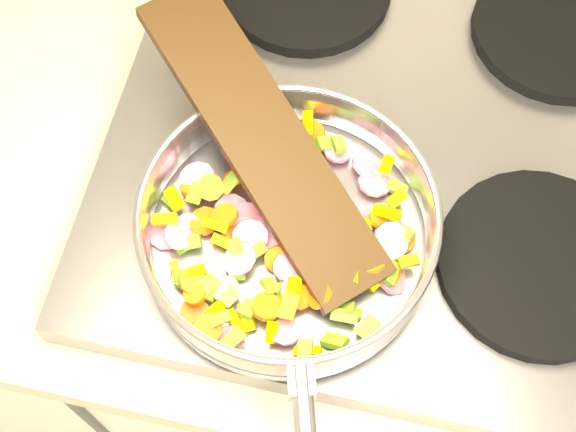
# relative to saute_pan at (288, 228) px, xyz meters

# --- Properties ---
(cooktop) EXTENTS (0.60, 0.60, 0.04)m
(cooktop) POSITION_rel_saute_pan_xyz_m (0.09, 0.17, -0.07)
(cooktop) COLOR #939399
(cooktop) RESTS_ON counter_top
(grate_fl) EXTENTS (0.19, 0.19, 0.02)m
(grate_fl) POSITION_rel_saute_pan_xyz_m (-0.05, 0.03, -0.04)
(grate_fl) COLOR black
(grate_fl) RESTS_ON cooktop
(grate_fr) EXTENTS (0.19, 0.19, 0.02)m
(grate_fr) POSITION_rel_saute_pan_xyz_m (0.23, 0.03, -0.04)
(grate_fr) COLOR black
(grate_fr) RESTS_ON cooktop
(grate_br) EXTENTS (0.19, 0.19, 0.02)m
(grate_br) POSITION_rel_saute_pan_xyz_m (0.23, 0.31, -0.04)
(grate_br) COLOR black
(grate_br) RESTS_ON cooktop
(saute_pan) EXTENTS (0.31, 0.47, 0.06)m
(saute_pan) POSITION_rel_saute_pan_xyz_m (0.00, 0.00, 0.00)
(saute_pan) COLOR #9E9EA5
(saute_pan) RESTS_ON grate_fl
(vegetable_heap) EXTENTS (0.25, 0.25, 0.05)m
(vegetable_heap) POSITION_rel_saute_pan_xyz_m (-0.00, -0.01, -0.01)
(vegetable_heap) COLOR #689C22
(vegetable_heap) RESTS_ON saute_pan
(wooden_spatula) EXTENTS (0.28, 0.28, 0.08)m
(wooden_spatula) POSITION_rel_saute_pan_xyz_m (-0.04, 0.07, 0.03)
(wooden_spatula) COLOR black
(wooden_spatula) RESTS_ON saute_pan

